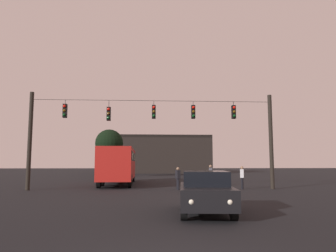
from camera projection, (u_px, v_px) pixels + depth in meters
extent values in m
plane|color=black|center=(152.00, 183.00, 29.64)|extent=(168.00, 168.00, 0.00)
cylinder|color=black|center=(30.00, 140.00, 22.06)|extent=(0.28, 0.28, 6.69)
cylinder|color=black|center=(271.00, 141.00, 23.05)|extent=(0.28, 0.28, 6.69)
cylinder|color=black|center=(153.00, 101.00, 22.87)|extent=(16.75, 0.02, 0.02)
cylinder|color=black|center=(65.00, 102.00, 22.49)|extent=(0.03, 0.03, 0.29)
cube|color=black|center=(65.00, 111.00, 22.42)|extent=(0.26, 0.32, 0.95)
sphere|color=red|center=(64.00, 106.00, 22.28)|extent=(0.20, 0.20, 0.20)
sphere|color=#5B3D0C|center=(64.00, 110.00, 22.25)|extent=(0.20, 0.20, 0.20)
sphere|color=#0C4219|center=(64.00, 115.00, 22.21)|extent=(0.20, 0.20, 0.20)
cylinder|color=black|center=(109.00, 104.00, 22.66)|extent=(0.03, 0.03, 0.48)
cube|color=black|center=(109.00, 114.00, 22.58)|extent=(0.26, 0.32, 0.95)
sphere|color=red|center=(108.00, 109.00, 22.44)|extent=(0.20, 0.20, 0.20)
sphere|color=#5B3D0C|center=(108.00, 113.00, 22.40)|extent=(0.20, 0.20, 0.20)
sphere|color=#0C4219|center=(108.00, 118.00, 22.37)|extent=(0.20, 0.20, 0.20)
cylinder|color=black|center=(154.00, 103.00, 22.86)|extent=(0.03, 0.03, 0.31)
cube|color=black|center=(154.00, 112.00, 22.79)|extent=(0.26, 0.32, 0.95)
sphere|color=red|center=(154.00, 107.00, 22.64)|extent=(0.20, 0.20, 0.20)
sphere|color=#5B3D0C|center=(154.00, 111.00, 22.61)|extent=(0.20, 0.20, 0.20)
sphere|color=#0C4219|center=(154.00, 116.00, 22.57)|extent=(0.20, 0.20, 0.20)
cylinder|color=black|center=(193.00, 103.00, 23.02)|extent=(0.03, 0.03, 0.29)
cube|color=black|center=(193.00, 112.00, 22.95)|extent=(0.26, 0.32, 0.95)
sphere|color=red|center=(194.00, 107.00, 22.81)|extent=(0.20, 0.20, 0.20)
sphere|color=#5B3D0C|center=(194.00, 112.00, 22.77)|extent=(0.20, 0.20, 0.20)
sphere|color=#0C4219|center=(194.00, 116.00, 22.74)|extent=(0.20, 0.20, 0.20)
cylinder|color=black|center=(233.00, 104.00, 23.20)|extent=(0.03, 0.03, 0.26)
cube|color=black|center=(234.00, 112.00, 23.13)|extent=(0.26, 0.32, 0.95)
sphere|color=red|center=(234.00, 107.00, 22.98)|extent=(0.20, 0.20, 0.20)
sphere|color=#5B3D0C|center=(234.00, 112.00, 22.95)|extent=(0.20, 0.20, 0.20)
sphere|color=#0C4219|center=(234.00, 116.00, 22.92)|extent=(0.20, 0.20, 0.20)
cube|color=#B21E19|center=(119.00, 164.00, 27.93)|extent=(2.66, 11.04, 2.50)
cube|color=black|center=(119.00, 157.00, 28.00)|extent=(2.69, 10.38, 0.70)
cylinder|color=black|center=(110.00, 177.00, 31.63)|extent=(0.29, 1.00, 1.00)
cylinder|color=black|center=(133.00, 176.00, 31.79)|extent=(0.29, 1.00, 1.00)
cylinder|color=black|center=(102.00, 180.00, 25.53)|extent=(0.29, 1.00, 1.00)
cylinder|color=black|center=(131.00, 180.00, 25.69)|extent=(0.29, 1.00, 1.00)
cylinder|color=black|center=(99.00, 181.00, 23.56)|extent=(0.29, 1.00, 1.00)
cylinder|color=black|center=(130.00, 181.00, 23.73)|extent=(0.29, 1.00, 1.00)
cube|color=beige|center=(122.00, 157.00, 31.27)|extent=(2.57, 0.84, 0.56)
cube|color=beige|center=(116.00, 156.00, 25.27)|extent=(2.57, 0.84, 0.56)
cube|color=black|center=(205.00, 195.00, 11.79)|extent=(2.23, 4.46, 0.68)
cube|color=black|center=(205.00, 178.00, 12.01)|extent=(1.81, 2.47, 0.52)
cylinder|color=black|center=(234.00, 210.00, 10.31)|extent=(0.28, 0.66, 0.64)
cylinder|color=black|center=(184.00, 210.00, 10.38)|extent=(0.28, 0.66, 0.64)
cylinder|color=black|center=(223.00, 200.00, 13.13)|extent=(0.28, 0.66, 0.64)
cylinder|color=black|center=(184.00, 200.00, 13.19)|extent=(0.28, 0.66, 0.64)
sphere|color=white|center=(230.00, 202.00, 9.68)|extent=(0.18, 0.18, 0.18)
sphere|color=white|center=(191.00, 202.00, 9.73)|extent=(0.18, 0.18, 0.18)
cylinder|color=black|center=(177.00, 184.00, 22.28)|extent=(0.14, 0.14, 0.75)
cylinder|color=black|center=(178.00, 184.00, 22.13)|extent=(0.14, 0.14, 0.75)
cube|color=black|center=(178.00, 174.00, 22.28)|extent=(0.34, 0.42, 0.57)
sphere|color=#8C6B51|center=(178.00, 169.00, 22.32)|extent=(0.20, 0.20, 0.20)
cylinder|color=black|center=(242.00, 183.00, 22.75)|extent=(0.14, 0.14, 0.79)
cylinder|color=black|center=(242.00, 184.00, 22.60)|extent=(0.14, 0.14, 0.79)
cube|color=silver|center=(242.00, 173.00, 22.75)|extent=(0.35, 0.42, 0.59)
sphere|color=#8C6B51|center=(242.00, 168.00, 22.80)|extent=(0.21, 0.21, 0.21)
cylinder|color=black|center=(211.00, 181.00, 25.52)|extent=(0.14, 0.14, 0.82)
cylinder|color=black|center=(211.00, 181.00, 25.36)|extent=(0.14, 0.14, 0.82)
cube|color=#4C4C56|center=(211.00, 172.00, 25.52)|extent=(0.29, 0.39, 0.62)
sphere|color=#8C6B51|center=(210.00, 166.00, 25.57)|extent=(0.22, 0.22, 0.22)
cube|color=black|center=(159.00, 156.00, 60.75)|extent=(18.34, 10.19, 6.22)
cube|color=black|center=(159.00, 138.00, 61.13)|extent=(18.34, 10.19, 0.50)
cylinder|color=#2D2116|center=(109.00, 165.00, 42.42)|extent=(0.37, 0.37, 3.11)
sphere|color=black|center=(109.00, 143.00, 42.75)|extent=(3.67, 3.67, 3.67)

